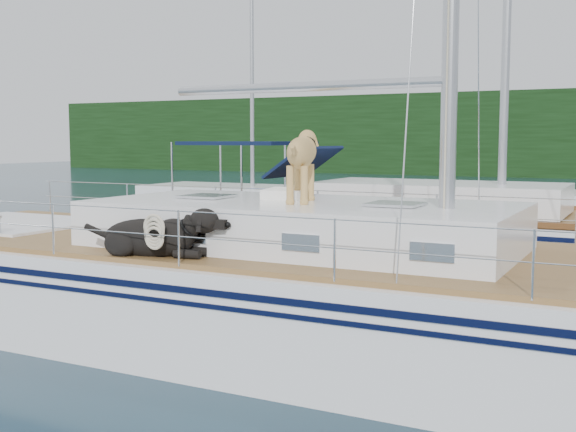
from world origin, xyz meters
The scene contains 4 objects.
ground centered at (0.00, 0.00, 0.00)m, with size 120.00×120.00×0.00m, color black.
main_sailboat centered at (0.09, -0.01, 0.68)m, with size 12.00×3.80×14.01m.
neighbor_sailboat centered at (-0.26, 6.18, 0.63)m, with size 11.00×3.50×13.30m.
bg_boat_west centered at (-8.00, 14.00, 0.45)m, with size 8.00×3.00×11.65m.
Camera 1 is at (4.69, -7.95, 2.56)m, focal length 45.00 mm.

